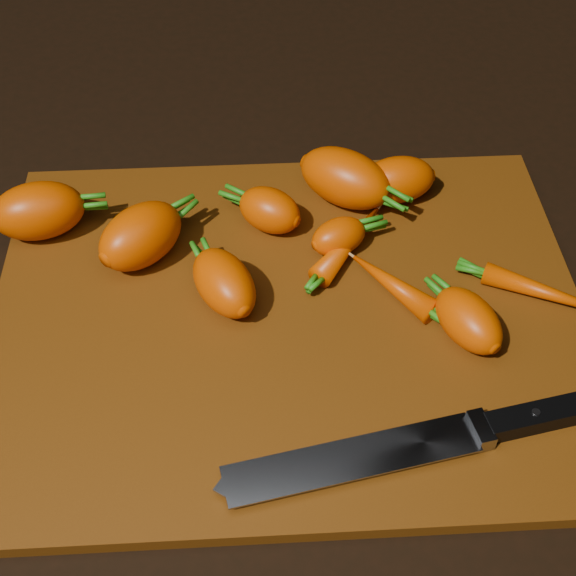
{
  "coord_description": "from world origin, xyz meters",
  "views": [
    {
      "loc": [
        -0.03,
        -0.45,
        0.52
      ],
      "look_at": [
        0.0,
        0.01,
        0.03
      ],
      "focal_mm": 50.0,
      "sensor_mm": 36.0,
      "label": 1
    }
  ],
  "objects": [
    {
      "name": "carrot_2",
      "position": [
        0.06,
        0.14,
        0.04
      ],
      "size": [
        0.11,
        0.1,
        0.05
      ],
      "primitive_type": "ellipsoid",
      "rotation": [
        0.0,
        0.0,
        -0.65
      ],
      "color": "#DA4700",
      "rests_on": "cutting_board"
    },
    {
      "name": "carrot_1",
      "position": [
        -0.01,
        0.11,
        0.03
      ],
      "size": [
        0.07,
        0.07,
        0.04
      ],
      "primitive_type": "ellipsoid",
      "rotation": [
        0.0,
        0.0,
        2.53
      ],
      "color": "#DA4700",
      "rests_on": "cutting_board"
    },
    {
      "name": "carrot_0",
      "position": [
        -0.22,
        0.11,
        0.04
      ],
      "size": [
        0.09,
        0.07,
        0.05
      ],
      "primitive_type": "ellipsoid",
      "rotation": [
        0.0,
        0.0,
        0.22
      ],
      "color": "#DA4700",
      "rests_on": "cutting_board"
    },
    {
      "name": "cutting_board",
      "position": [
        0.0,
        0.0,
        0.01
      ],
      "size": [
        0.5,
        0.4,
        0.01
      ],
      "primitive_type": "cube",
      "color": "#6E370B",
      "rests_on": "ground"
    },
    {
      "name": "carrot_10",
      "position": [
        -0.13,
        0.07,
        0.04
      ],
      "size": [
        0.1,
        0.1,
        0.05
      ],
      "primitive_type": "ellipsoid",
      "rotation": [
        0.0,
        0.0,
        0.79
      ],
      "color": "#DA4700",
      "rests_on": "cutting_board"
    },
    {
      "name": "carrot_4",
      "position": [
        0.11,
        0.14,
        0.03
      ],
      "size": [
        0.08,
        0.05,
        0.04
      ],
      "primitive_type": "ellipsoid",
      "rotation": [
        0.0,
        0.0,
        3.28
      ],
      "color": "#DA4700",
      "rests_on": "cutting_board"
    },
    {
      "name": "carrot_7",
      "position": [
        0.06,
        0.07,
        0.02
      ],
      "size": [
        0.08,
        0.1,
        0.02
      ],
      "primitive_type": "ellipsoid",
      "rotation": [
        0.0,
        0.0,
        0.95
      ],
      "color": "#DA4700",
      "rests_on": "cutting_board"
    },
    {
      "name": "carrot_3",
      "position": [
        -0.05,
        0.01,
        0.03
      ],
      "size": [
        0.07,
        0.09,
        0.04
      ],
      "primitive_type": "ellipsoid",
      "rotation": [
        0.0,
        0.0,
        2.03
      ],
      "color": "#DA4700",
      "rests_on": "cutting_board"
    },
    {
      "name": "carrot_8",
      "position": [
        0.22,
        -0.0,
        0.02
      ],
      "size": [
        0.11,
        0.07,
        0.02
      ],
      "primitive_type": "ellipsoid",
      "rotation": [
        0.0,
        0.0,
        -0.51
      ],
      "color": "#DA4700",
      "rests_on": "cutting_board"
    },
    {
      "name": "knife",
      "position": [
        0.05,
        -0.15,
        0.02
      ],
      "size": [
        0.3,
        0.08,
        0.02
      ],
      "rotation": [
        0.0,
        0.0,
        0.19
      ],
      "color": "gray",
      "rests_on": "cutting_board"
    },
    {
      "name": "carrot_6",
      "position": [
        0.14,
        -0.04,
        0.03
      ],
      "size": [
        0.07,
        0.08,
        0.04
      ],
      "primitive_type": "ellipsoid",
      "rotation": [
        0.0,
        0.0,
        2.03
      ],
      "color": "#DA4700",
      "rests_on": "cutting_board"
    },
    {
      "name": "ground",
      "position": [
        0.0,
        0.0,
        -0.01
      ],
      "size": [
        2.0,
        2.0,
        0.01
      ],
      "primitive_type": "cube",
      "color": "black"
    },
    {
      "name": "carrot_5",
      "position": [
        0.05,
        0.07,
        0.03
      ],
      "size": [
        0.06,
        0.05,
        0.03
      ],
      "primitive_type": "ellipsoid",
      "rotation": [
        0.0,
        0.0,
        0.43
      ],
      "color": "#DA4700",
      "rests_on": "cutting_board"
    },
    {
      "name": "carrot_9",
      "position": [
        0.09,
        0.02,
        0.02
      ],
      "size": [
        0.07,
        0.08,
        0.02
      ],
      "primitive_type": "ellipsoid",
      "rotation": [
        0.0,
        0.0,
        2.26
      ],
      "color": "#DA4700",
      "rests_on": "cutting_board"
    }
  ]
}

